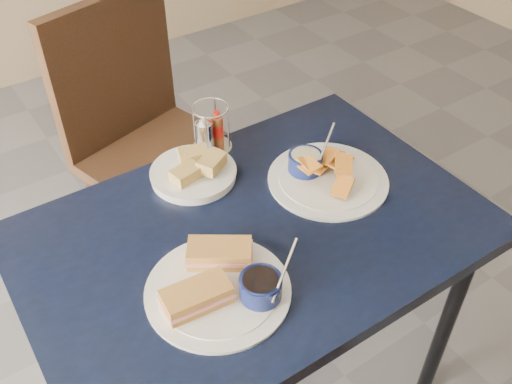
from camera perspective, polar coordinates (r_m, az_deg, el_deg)
dining_table at (r=1.41m, az=-0.10°, el=-5.78°), size 1.10×0.74×0.75m
chair_far at (r=2.03m, az=-10.74°, el=6.61°), size 0.58×0.57×1.01m
sandwich_plate at (r=1.22m, az=-3.48°, el=-9.03°), size 0.32×0.31×0.12m
plantain_plate at (r=1.49m, az=6.60°, el=1.92°), size 0.31×0.31×0.12m
bread_basket at (r=1.49m, az=-6.17°, el=2.05°), size 0.22×0.22×0.07m
condiment_caddy at (r=1.57m, az=-4.65°, el=6.05°), size 0.11×0.11×0.14m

